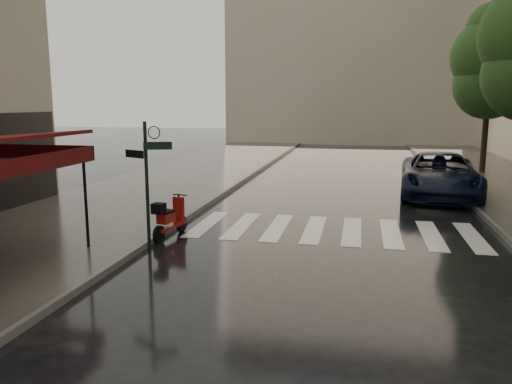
% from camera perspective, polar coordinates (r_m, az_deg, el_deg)
% --- Properties ---
extents(ground, '(120.00, 120.00, 0.00)m').
position_cam_1_polar(ground, '(9.22, -12.73, -12.53)').
color(ground, black).
rests_on(ground, ground).
extents(sidewalk_near, '(6.00, 60.00, 0.12)m').
position_cam_1_polar(sidewalk_near, '(21.60, -10.50, 0.77)').
color(sidewalk_near, '#38332D').
rests_on(sidewalk_near, ground).
extents(curb_near, '(0.12, 60.00, 0.16)m').
position_cam_1_polar(curb_near, '(20.64, -2.64, 0.54)').
color(curb_near, '#595651').
rests_on(curb_near, ground).
extents(curb_far, '(0.12, 60.00, 0.16)m').
position_cam_1_polar(curb_far, '(20.37, 22.40, -0.35)').
color(curb_far, '#595651').
rests_on(curb_far, ground).
extents(crosswalk, '(7.85, 3.20, 0.01)m').
position_cam_1_polar(crosswalk, '(14.17, 8.78, -4.32)').
color(crosswalk, silver).
rests_on(crosswalk, ground).
extents(signpost, '(1.17, 0.29, 3.10)m').
position_cam_1_polar(signpost, '(11.87, -12.36, 1.76)').
color(signpost, black).
rests_on(signpost, ground).
extents(backdrop_building, '(22.00, 6.00, 20.00)m').
position_cam_1_polar(backdrop_building, '(46.17, 11.45, 18.03)').
color(backdrop_building, tan).
rests_on(backdrop_building, ground).
extents(tree_far, '(3.80, 3.80, 8.16)m').
position_cam_1_polar(tree_far, '(27.46, 25.24, 13.26)').
color(tree_far, black).
rests_on(tree_far, sidewalk_far).
extents(scooter, '(0.56, 1.62, 1.07)m').
position_cam_1_polar(scooter, '(13.33, -9.88, -3.10)').
color(scooter, black).
rests_on(scooter, ground).
extents(parked_car, '(3.24, 6.18, 1.66)m').
position_cam_1_polar(parked_car, '(20.12, 20.24, 1.85)').
color(parked_car, black).
rests_on(parked_car, ground).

